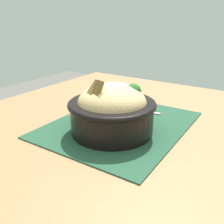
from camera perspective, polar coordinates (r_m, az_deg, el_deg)
name	(u,v)px	position (r m, az deg, el deg)	size (l,w,h in m)	color
table	(113,153)	(0.65, 0.19, -9.43)	(1.02, 0.87, 0.73)	olive
placemat	(118,124)	(0.65, 1.44, -2.71)	(0.39, 0.31, 0.00)	#1E422D
bowl	(112,110)	(0.58, 0.03, 0.48)	(0.21, 0.21, 0.13)	black
fork	(135,111)	(0.73, 5.29, 0.31)	(0.04, 0.13, 0.00)	#B6B6B6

